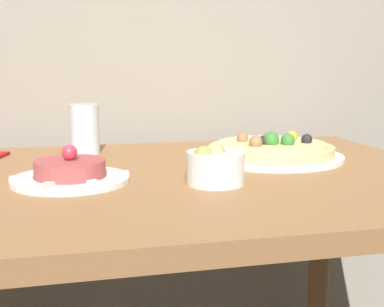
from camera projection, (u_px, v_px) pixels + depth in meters
dining_table at (188, 229)px, 1.07m from camera, size 1.06×0.80×0.75m
pizza_plate at (272, 151)px, 1.20m from camera, size 0.32×0.32×0.06m
tartare_plate at (70, 173)px, 0.97m from camera, size 0.21×0.21×0.07m
small_bowl at (215, 166)px, 0.95m from camera, size 0.10×0.10×0.07m
drinking_glass at (85, 129)px, 1.25m from camera, size 0.07×0.07×0.12m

